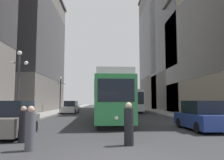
{
  "coord_description": "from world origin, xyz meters",
  "views": [
    {
      "loc": [
        -0.58,
        -7.27,
        1.81
      ],
      "look_at": [
        -0.02,
        8.4,
        3.3
      ],
      "focal_mm": 35.34,
      "sensor_mm": 36.0,
      "label": 1
    }
  ],
  "objects_px": {
    "transit_bus": "(130,100)",
    "parked_car_left_mid": "(71,108)",
    "pedestrian_crossing_far": "(30,130)",
    "streetcar": "(110,98)",
    "parked_car_left_near": "(12,119)",
    "pedestrian_crossing_near": "(129,125)",
    "parked_car_right_far": "(201,116)",
    "lamp_post_left_far": "(60,89)",
    "lamp_post_left_near": "(19,75)",
    "pedestrian_on_sidewalk": "(23,125)"
  },
  "relations": [
    {
      "from": "streetcar",
      "to": "pedestrian_crossing_far",
      "type": "relative_size",
      "value": 8.68
    },
    {
      "from": "transit_bus",
      "to": "pedestrian_crossing_near",
      "type": "height_order",
      "value": "transit_bus"
    },
    {
      "from": "lamp_post_left_far",
      "to": "pedestrian_crossing_near",
      "type": "bearing_deg",
      "value": -72.78
    },
    {
      "from": "parked_car_left_near",
      "to": "pedestrian_crossing_far",
      "type": "height_order",
      "value": "parked_car_left_near"
    },
    {
      "from": "parked_car_left_near",
      "to": "pedestrian_crossing_far",
      "type": "relative_size",
      "value": 2.8
    },
    {
      "from": "parked_car_left_mid",
      "to": "transit_bus",
      "type": "bearing_deg",
      "value": 27.63
    },
    {
      "from": "parked_car_left_mid",
      "to": "pedestrian_crossing_far",
      "type": "bearing_deg",
      "value": -82.49
    },
    {
      "from": "parked_car_left_mid",
      "to": "parked_car_right_far",
      "type": "bearing_deg",
      "value": -57.61
    },
    {
      "from": "parked_car_left_mid",
      "to": "pedestrian_crossing_near",
      "type": "distance_m",
      "value": 24.11
    },
    {
      "from": "streetcar",
      "to": "pedestrian_crossing_far",
      "type": "distance_m",
      "value": 12.26
    },
    {
      "from": "parked_car_left_mid",
      "to": "lamp_post_left_far",
      "type": "distance_m",
      "value": 3.8
    },
    {
      "from": "pedestrian_crossing_far",
      "to": "streetcar",
      "type": "bearing_deg",
      "value": -80.88
    },
    {
      "from": "lamp_post_left_near",
      "to": "transit_bus",
      "type": "bearing_deg",
      "value": 60.19
    },
    {
      "from": "parked_car_left_near",
      "to": "pedestrian_crossing_near",
      "type": "xyz_separation_m",
      "value": [
        5.87,
        -2.78,
        -0.03
      ]
    },
    {
      "from": "parked_car_left_mid",
      "to": "pedestrian_crossing_near",
      "type": "bearing_deg",
      "value": -73.48
    },
    {
      "from": "pedestrian_on_sidewalk",
      "to": "lamp_post_left_near",
      "type": "distance_m",
      "value": 8.8
    },
    {
      "from": "lamp_post_left_near",
      "to": "lamp_post_left_far",
      "type": "height_order",
      "value": "lamp_post_left_near"
    },
    {
      "from": "parked_car_right_far",
      "to": "pedestrian_on_sidewalk",
      "type": "xyz_separation_m",
      "value": [
        -9.57,
        -3.74,
        -0.11
      ]
    },
    {
      "from": "parked_car_right_far",
      "to": "lamp_post_left_near",
      "type": "bearing_deg",
      "value": -18.22
    },
    {
      "from": "transit_bus",
      "to": "pedestrian_crossing_far",
      "type": "bearing_deg",
      "value": -104.11
    },
    {
      "from": "pedestrian_crossing_near",
      "to": "pedestrian_crossing_far",
      "type": "bearing_deg",
      "value": -130.3
    },
    {
      "from": "transit_bus",
      "to": "lamp_post_left_far",
      "type": "distance_m",
      "value": 11.51
    },
    {
      "from": "parked_car_left_near",
      "to": "lamp_post_left_near",
      "type": "bearing_deg",
      "value": 106.28
    },
    {
      "from": "parked_car_right_far",
      "to": "pedestrian_crossing_near",
      "type": "height_order",
      "value": "parked_car_right_far"
    },
    {
      "from": "parked_car_left_mid",
      "to": "pedestrian_on_sidewalk",
      "type": "xyz_separation_m",
      "value": [
        1.3,
        -22.6,
        -0.11
      ]
    },
    {
      "from": "pedestrian_crossing_far",
      "to": "lamp_post_left_far",
      "type": "relative_size",
      "value": 0.3
    },
    {
      "from": "parked_car_left_near",
      "to": "lamp_post_left_far",
      "type": "height_order",
      "value": "lamp_post_left_far"
    },
    {
      "from": "pedestrian_crossing_near",
      "to": "lamp_post_left_near",
      "type": "height_order",
      "value": "lamp_post_left_near"
    },
    {
      "from": "streetcar",
      "to": "pedestrian_crossing_far",
      "type": "height_order",
      "value": "streetcar"
    },
    {
      "from": "transit_bus",
      "to": "parked_car_left_mid",
      "type": "relative_size",
      "value": 2.83
    },
    {
      "from": "streetcar",
      "to": "lamp_post_left_near",
      "type": "relative_size",
      "value": 2.5
    },
    {
      "from": "transit_bus",
      "to": "parked_car_right_far",
      "type": "distance_m",
      "value": 23.27
    },
    {
      "from": "parked_car_right_far",
      "to": "lamp_post_left_far",
      "type": "height_order",
      "value": "lamp_post_left_far"
    },
    {
      "from": "streetcar",
      "to": "parked_car_left_near",
      "type": "height_order",
      "value": "streetcar"
    },
    {
      "from": "streetcar",
      "to": "lamp_post_left_far",
      "type": "distance_m",
      "value": 15.99
    },
    {
      "from": "pedestrian_crossing_far",
      "to": "pedestrian_on_sidewalk",
      "type": "bearing_deg",
      "value": -38.05
    },
    {
      "from": "pedestrian_crossing_far",
      "to": "lamp_post_left_far",
      "type": "distance_m",
      "value": 26.39
    },
    {
      "from": "parked_car_left_near",
      "to": "streetcar",
      "type": "bearing_deg",
      "value": 54.14
    },
    {
      "from": "pedestrian_crossing_far",
      "to": "lamp_post_left_near",
      "type": "distance_m",
      "value": 10.53
    },
    {
      "from": "transit_bus",
      "to": "pedestrian_on_sidewalk",
      "type": "relative_size",
      "value": 8.16
    },
    {
      "from": "pedestrian_on_sidewalk",
      "to": "parked_car_right_far",
      "type": "bearing_deg",
      "value": 94.05
    },
    {
      "from": "parked_car_right_far",
      "to": "lamp_post_left_near",
      "type": "xyz_separation_m",
      "value": [
        -12.77,
        3.85,
        3.0
      ]
    },
    {
      "from": "parked_car_left_near",
      "to": "pedestrian_on_sidewalk",
      "type": "bearing_deg",
      "value": -59.36
    },
    {
      "from": "lamp_post_left_far",
      "to": "parked_car_left_near",
      "type": "bearing_deg",
      "value": -85.13
    },
    {
      "from": "streetcar",
      "to": "parked_car_left_near",
      "type": "xyz_separation_m",
      "value": [
        -5.36,
        -8.13,
        -1.26
      ]
    },
    {
      "from": "pedestrian_crossing_near",
      "to": "pedestrian_crossing_far",
      "type": "height_order",
      "value": "pedestrian_crossing_near"
    },
    {
      "from": "streetcar",
      "to": "parked_car_left_near",
      "type": "bearing_deg",
      "value": -125.14
    },
    {
      "from": "pedestrian_crossing_far",
      "to": "transit_bus",
      "type": "bearing_deg",
      "value": -79.47
    },
    {
      "from": "parked_car_right_far",
      "to": "lamp_post_left_far",
      "type": "distance_m",
      "value": 24.36
    },
    {
      "from": "lamp_post_left_near",
      "to": "streetcar",
      "type": "bearing_deg",
      "value": 19.3
    }
  ]
}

